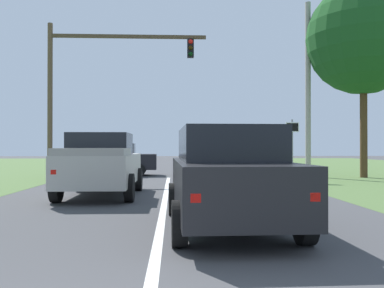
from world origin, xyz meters
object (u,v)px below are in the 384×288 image
(keep_moving_sign, at_px, (292,142))
(crossing_suv_far, at_px, (111,159))
(traffic_light, at_px, (92,76))
(pickup_truck_lead, at_px, (102,164))
(oak_tree_right, at_px, (363,38))
(red_suv_near, at_px, (227,175))
(utility_pole_right, at_px, (308,89))

(keep_moving_sign, height_order, crossing_suv_far, keep_moving_sign)
(traffic_light, distance_m, crossing_suv_far, 4.72)
(crossing_suv_far, bearing_deg, pickup_truck_lead, -83.33)
(pickup_truck_lead, relative_size, oak_tree_right, 0.50)
(red_suv_near, bearing_deg, pickup_truck_lead, 122.81)
(pickup_truck_lead, bearing_deg, crossing_suv_far, 96.67)
(oak_tree_right, height_order, crossing_suv_far, oak_tree_right)
(red_suv_near, bearing_deg, keep_moving_sign, 67.70)
(keep_moving_sign, bearing_deg, oak_tree_right, 26.69)
(keep_moving_sign, bearing_deg, red_suv_near, -112.30)
(red_suv_near, distance_m, pickup_truck_lead, 6.03)
(pickup_truck_lead, bearing_deg, oak_tree_right, 32.58)
(red_suv_near, xyz_separation_m, keep_moving_sign, (4.30, 10.49, 0.77))
(pickup_truck_lead, relative_size, keep_moving_sign, 1.76)
(oak_tree_right, xyz_separation_m, crossing_suv_far, (-12.97, 2.04, -6.13))
(red_suv_near, bearing_deg, oak_tree_right, 55.84)
(utility_pole_right, bearing_deg, keep_moving_sign, -119.87)
(traffic_light, xyz_separation_m, keep_moving_sign, (9.27, -1.87, -3.22))
(keep_moving_sign, bearing_deg, crossing_suv_far, 154.29)
(crossing_suv_far, bearing_deg, red_suv_near, -73.34)
(traffic_light, bearing_deg, keep_moving_sign, -11.41)
(red_suv_near, bearing_deg, crossing_suv_far, 106.66)
(keep_moving_sign, bearing_deg, utility_pole_right, 60.13)
(red_suv_near, relative_size, pickup_truck_lead, 1.01)
(utility_pole_right, bearing_deg, crossing_suv_far, 173.02)
(traffic_light, xyz_separation_m, oak_tree_right, (13.54, 0.27, 2.06))
(traffic_light, xyz_separation_m, utility_pole_right, (10.95, 1.05, -0.43))
(crossing_suv_far, relative_size, utility_pole_right, 0.53)
(pickup_truck_lead, xyz_separation_m, traffic_light, (-1.70, 7.29, 3.99))
(traffic_light, height_order, oak_tree_right, oak_tree_right)
(red_suv_near, height_order, pickup_truck_lead, pickup_truck_lead)
(keep_moving_sign, xyz_separation_m, oak_tree_right, (4.27, 2.15, 5.28))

